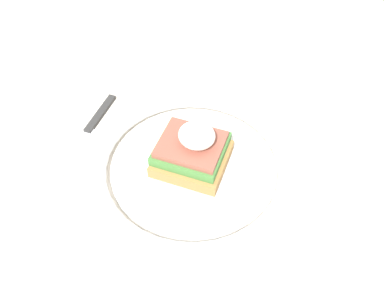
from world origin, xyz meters
name	(u,v)px	position (x,y,z in m)	size (l,w,h in m)	color
ground_plane	(194,307)	(0.00, 0.00, 0.00)	(6.00, 6.00, 0.00)	#B2ADA3
dining_table	(195,192)	(0.00, 0.00, 0.61)	(0.88, 0.86, 0.73)	beige
plate	(192,166)	(-0.01, 0.04, 0.74)	(0.27, 0.27, 0.02)	white
sandwich	(192,150)	(-0.01, 0.04, 0.77)	(0.10, 0.09, 0.07)	#9E703D
fork	(311,208)	(-0.18, 0.05, 0.73)	(0.03, 0.16, 0.00)	silver
knife	(89,130)	(0.17, 0.02, 0.73)	(0.02, 0.20, 0.01)	#2D2D2D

